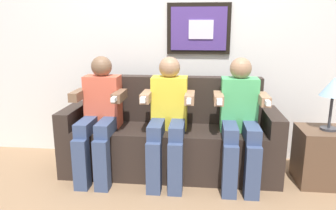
{
  "coord_description": "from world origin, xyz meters",
  "views": [
    {
      "loc": [
        0.29,
        -2.56,
        1.37
      ],
      "look_at": [
        0.0,
        0.15,
        0.7
      ],
      "focal_mm": 34.23,
      "sensor_mm": 36.0,
      "label": 1
    }
  ],
  "objects_px": {
    "couch": "(170,140)",
    "person_in_middle": "(168,115)",
    "table_lamp": "(333,89)",
    "person_on_left": "(100,113)",
    "side_table_right": "(320,156)",
    "person_on_right": "(240,117)"
  },
  "relations": [
    {
      "from": "person_on_left",
      "to": "person_in_middle",
      "type": "relative_size",
      "value": 1.0
    },
    {
      "from": "person_in_middle",
      "to": "person_on_left",
      "type": "bearing_deg",
      "value": 179.96
    },
    {
      "from": "couch",
      "to": "table_lamp",
      "type": "distance_m",
      "value": 1.5
    },
    {
      "from": "couch",
      "to": "table_lamp",
      "type": "xyz_separation_m",
      "value": [
        1.39,
        -0.12,
        0.55
      ]
    },
    {
      "from": "table_lamp",
      "to": "side_table_right",
      "type": "bearing_deg",
      "value": 166.59
    },
    {
      "from": "couch",
      "to": "person_on_left",
      "type": "height_order",
      "value": "person_on_left"
    },
    {
      "from": "person_on_left",
      "to": "person_in_middle",
      "type": "distance_m",
      "value": 0.63
    },
    {
      "from": "side_table_right",
      "to": "person_on_right",
      "type": "bearing_deg",
      "value": -175.17
    },
    {
      "from": "couch",
      "to": "person_in_middle",
      "type": "height_order",
      "value": "person_in_middle"
    },
    {
      "from": "person_in_middle",
      "to": "side_table_right",
      "type": "distance_m",
      "value": 1.4
    },
    {
      "from": "person_in_middle",
      "to": "side_table_right",
      "type": "height_order",
      "value": "person_in_middle"
    },
    {
      "from": "person_on_left",
      "to": "table_lamp",
      "type": "height_order",
      "value": "person_on_left"
    },
    {
      "from": "person_in_middle",
      "to": "table_lamp",
      "type": "relative_size",
      "value": 2.41
    },
    {
      "from": "person_in_middle",
      "to": "person_on_right",
      "type": "height_order",
      "value": "same"
    },
    {
      "from": "side_table_right",
      "to": "person_in_middle",
      "type": "bearing_deg",
      "value": -177.4
    },
    {
      "from": "couch",
      "to": "person_in_middle",
      "type": "xyz_separation_m",
      "value": [
        -0.0,
        -0.17,
        0.29
      ]
    },
    {
      "from": "person_on_left",
      "to": "side_table_right",
      "type": "bearing_deg",
      "value": 1.77
    },
    {
      "from": "person_on_left",
      "to": "side_table_right",
      "type": "xyz_separation_m",
      "value": [
        1.98,
        0.06,
        -0.36
      ]
    },
    {
      "from": "couch",
      "to": "table_lamp",
      "type": "bearing_deg",
      "value": -4.73
    },
    {
      "from": "person_in_middle",
      "to": "table_lamp",
      "type": "height_order",
      "value": "person_in_middle"
    },
    {
      "from": "person_on_left",
      "to": "person_in_middle",
      "type": "height_order",
      "value": "same"
    },
    {
      "from": "couch",
      "to": "person_on_right",
      "type": "xyz_separation_m",
      "value": [
        0.63,
        -0.17,
        0.29
      ]
    }
  ]
}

